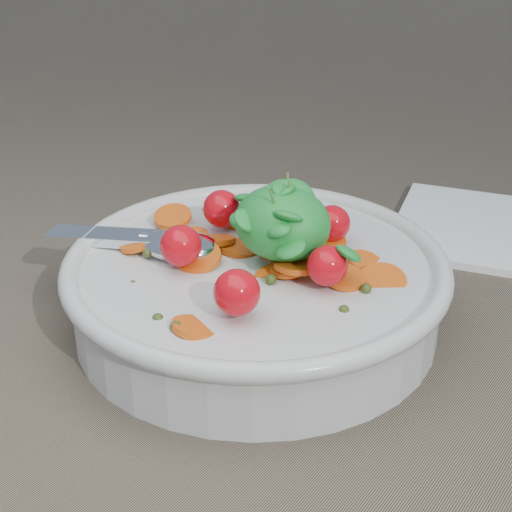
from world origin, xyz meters
The scene contains 3 objects.
ground centered at (0.00, 0.00, 0.00)m, with size 6.00×6.00×0.00m, color #7A6C57.
bowl centered at (-0.01, 0.03, 0.03)m, with size 0.26×0.25×0.11m.
napkin centered at (0.07, 0.25, 0.00)m, with size 0.16×0.14×0.01m, color white.
Camera 1 is at (0.24, -0.33, 0.28)m, focal length 55.00 mm.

